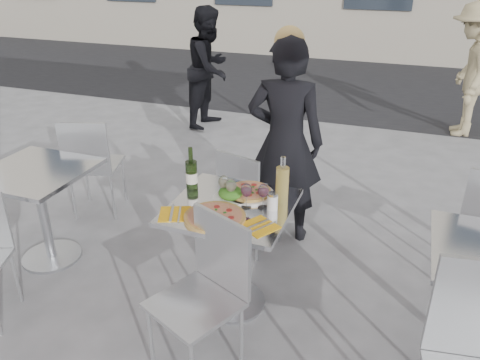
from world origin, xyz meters
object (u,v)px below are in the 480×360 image
(carafe, at_px, (282,183))
(napkin_right, at_px, (259,226))
(wineglass_red_a, at_px, (246,191))
(wineglass_red_b, at_px, (263,192))
(main_table, at_px, (232,234))
(pedestrian_a, at_px, (210,68))
(wineglass_white_a, at_px, (224,183))
(napkin_left, at_px, (175,214))
(side_chair_lfar, at_px, (91,160))
(pizza_far, at_px, (249,192))
(chair_near, at_px, (207,284))
(pizza_near, at_px, (215,217))
(wine_bottle, at_px, (191,174))
(woman_diner, at_px, (285,142))
(salad_plate, at_px, (230,194))
(sugar_shaker, at_px, (272,201))
(pedestrian_b, at_px, (470,70))
(side_table_left, at_px, (40,196))
(chair_far, at_px, (245,194))
(wineglass_white_b, at_px, (231,186))

(carafe, height_order, napkin_right, carafe)
(wineglass_red_a, height_order, wineglass_red_b, same)
(main_table, height_order, pedestrian_a, pedestrian_a)
(wineglass_white_a, bearing_deg, napkin_left, -124.96)
(side_chair_lfar, relative_size, pizza_far, 2.85)
(side_chair_lfar, bearing_deg, chair_near, 125.97)
(pedestrian_a, xyz_separation_m, pizza_near, (1.59, -3.55, -0.02))
(pizza_near, bearing_deg, wine_bottle, 134.64)
(main_table, bearing_deg, pizza_far, 72.28)
(woman_diner, xyz_separation_m, napkin_right, (0.17, -1.15, -0.06))
(salad_plate, height_order, wineglass_red_b, wineglass_red_b)
(pizza_near, distance_m, sugar_shaker, 0.36)
(napkin_right, bearing_deg, wineglass_red_b, 133.27)
(pizza_near, xyz_separation_m, wine_bottle, (-0.28, 0.28, 0.10))
(carafe, bearing_deg, wineglass_white_a, -163.37)
(pedestrian_b, bearing_deg, pizza_near, -22.93)
(main_table, distance_m, chair_near, 0.50)
(side_table_left, distance_m, chair_far, 1.51)
(woman_diner, relative_size, sugar_shaker, 15.26)
(wine_bottle, bearing_deg, napkin_right, -27.12)
(wineglass_white_a, bearing_deg, chair_far, 96.13)
(pizza_far, xyz_separation_m, wineglass_white_b, (-0.07, -0.14, 0.09))
(chair_far, height_order, chair_near, chair_near)
(pizza_near, relative_size, wine_bottle, 1.22)
(chair_far, distance_m, pedestrian_a, 3.12)
(pedestrian_b, relative_size, wine_bottle, 5.62)
(sugar_shaker, distance_m, wineglass_red_b, 0.08)
(wineglass_white_a, relative_size, wineglass_red_b, 1.00)
(chair_far, relative_size, sugar_shaker, 7.84)
(wineglass_white_b, relative_size, napkin_left, 0.67)
(side_table_left, relative_size, wineglass_white_b, 4.76)
(wineglass_red_b, bearing_deg, wineglass_white_a, 173.55)
(sugar_shaker, distance_m, napkin_right, 0.22)
(main_table, bearing_deg, pedestrian_a, 115.70)
(side_table_left, xyz_separation_m, carafe, (1.77, 0.16, 0.33))
(napkin_left, bearing_deg, chair_near, -63.26)
(side_chair_lfar, xyz_separation_m, pedestrian_b, (3.14, 3.48, 0.29))
(main_table, relative_size, salad_plate, 3.41)
(napkin_left, bearing_deg, carafe, 12.76)
(woman_diner, xyz_separation_m, wineglass_red_b, (0.12, -0.94, 0.04))
(pizza_far, height_order, sugar_shaker, sugar_shaker)
(wineglass_white_b, bearing_deg, woman_diner, 84.98)
(napkin_left, bearing_deg, wineglass_red_a, 8.87)
(sugar_shaker, height_order, napkin_left, sugar_shaker)
(pedestrian_b, distance_m, wineglass_red_b, 4.37)
(side_table_left, xyz_separation_m, sugar_shaker, (1.75, 0.04, 0.26))
(chair_near, bearing_deg, salad_plate, 122.68)
(chair_near, distance_m, pizza_near, 0.40)
(salad_plate, bearing_deg, wineglass_red_b, -8.86)
(pedestrian_a, xyz_separation_m, carafe, (1.89, -3.20, 0.08))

